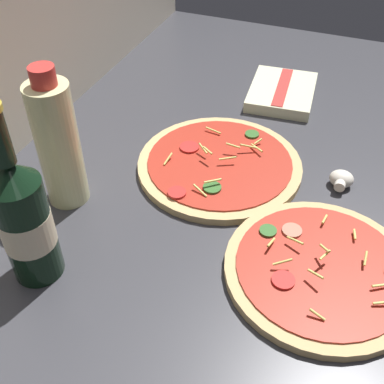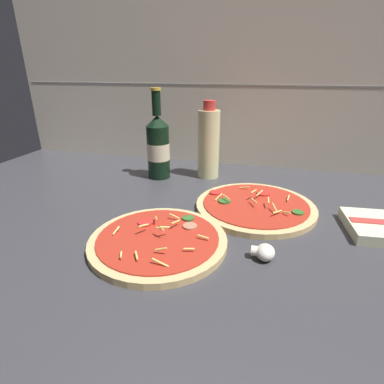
# 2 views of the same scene
# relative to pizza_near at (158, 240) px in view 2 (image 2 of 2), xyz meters

# --- Properties ---
(counter_slab) EXTENTS (1.60, 0.90, 0.03)m
(counter_slab) POSITION_rel_pizza_near_xyz_m (0.04, 0.13, -0.02)
(counter_slab) COLOR #38383D
(counter_slab) RESTS_ON ground
(tile_backsplash) EXTENTS (1.60, 0.01, 0.60)m
(tile_backsplash) POSITION_rel_pizza_near_xyz_m (0.04, 0.58, 0.27)
(tile_backsplash) COLOR beige
(tile_backsplash) RESTS_ON ground
(pizza_near) EXTENTS (0.28, 0.28, 0.04)m
(pizza_near) POSITION_rel_pizza_near_xyz_m (0.00, 0.00, 0.00)
(pizza_near) COLOR tan
(pizza_near) RESTS_ON counter_slab
(pizza_far) EXTENTS (0.29, 0.29, 0.04)m
(pizza_far) POSITION_rel_pizza_near_xyz_m (0.18, 0.21, -0.00)
(pizza_far) COLOR tan
(pizza_far) RESTS_ON counter_slab
(beer_bottle) EXTENTS (0.07, 0.07, 0.27)m
(beer_bottle) POSITION_rel_pizza_near_xyz_m (-0.14, 0.38, 0.09)
(beer_bottle) COLOR black
(beer_bottle) RESTS_ON counter_slab
(oil_bottle) EXTENTS (0.07, 0.07, 0.24)m
(oil_bottle) POSITION_rel_pizza_near_xyz_m (0.01, 0.42, 0.10)
(oil_bottle) COLOR beige
(oil_bottle) RESTS_ON counter_slab
(mushroom_left) EXTENTS (0.04, 0.04, 0.03)m
(mushroom_left) POSITION_rel_pizza_near_xyz_m (0.21, 0.00, 0.01)
(mushroom_left) COLOR white
(mushroom_left) RESTS_ON counter_slab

